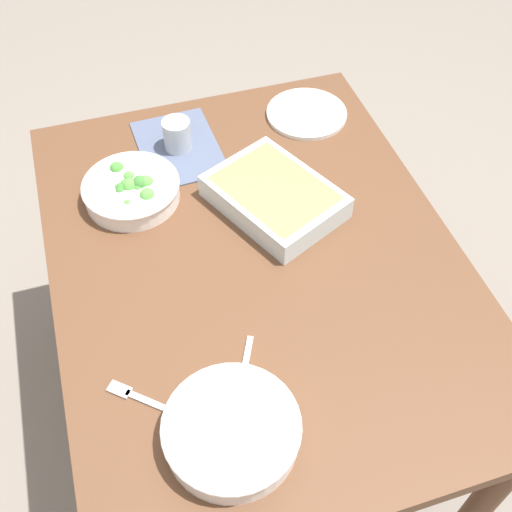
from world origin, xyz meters
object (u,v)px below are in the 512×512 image
object	(u,v)px
stew_bowl	(231,430)
side_plate	(307,114)
drink_cup	(177,136)
spoon_by_stew	(241,387)
spoon_by_broccoli	(151,194)
baking_dish	(274,196)
broccoli_bowl	(132,189)
fork_on_table	(144,400)

from	to	relation	value
stew_bowl	side_plate	distance (m)	0.95
stew_bowl	drink_cup	world-z (taller)	drink_cup
spoon_by_stew	spoon_by_broccoli	xyz separation A→B (m)	(0.56, 0.06, 0.00)
stew_bowl	baking_dish	size ratio (longest dim) A/B	0.68
broccoli_bowl	side_plate	size ratio (longest dim) A/B	1.06
baking_dish	side_plate	xyz separation A→B (m)	(0.30, -0.19, -0.03)
fork_on_table	spoon_by_stew	bearing A→B (deg)	-99.05
stew_bowl	drink_cup	bearing A→B (deg)	-5.97
stew_bowl	drink_cup	distance (m)	0.81
broccoli_bowl	drink_cup	size ratio (longest dim) A/B	2.75
drink_cup	spoon_by_stew	size ratio (longest dim) A/B	0.51
spoon_by_stew	stew_bowl	bearing A→B (deg)	154.02
side_plate	fork_on_table	distance (m)	0.92
spoon_by_broccoli	baking_dish	bearing A→B (deg)	-113.80
stew_bowl	baking_dish	world-z (taller)	same
drink_cup	stew_bowl	bearing A→B (deg)	174.03
baking_dish	drink_cup	world-z (taller)	drink_cup
side_plate	spoon_by_broccoli	xyz separation A→B (m)	(-0.18, 0.47, -0.00)
baking_dish	drink_cup	xyz separation A→B (m)	(0.27, 0.17, 0.00)
broccoli_bowl	spoon_by_stew	distance (m)	0.58
stew_bowl	spoon_by_stew	distance (m)	0.10
spoon_by_stew	fork_on_table	size ratio (longest dim) A/B	1.14
side_plate	fork_on_table	size ratio (longest dim) A/B	1.51
drink_cup	baking_dish	bearing A→B (deg)	-147.84
broccoli_bowl	spoon_by_broccoli	distance (m)	0.05
broccoli_bowl	baking_dish	size ratio (longest dim) A/B	0.64
stew_bowl	broccoli_bowl	world-z (taller)	broccoli_bowl
broccoli_bowl	fork_on_table	size ratio (longest dim) A/B	1.60
drink_cup	spoon_by_broccoli	size ratio (longest dim) A/B	0.48
stew_bowl	broccoli_bowl	bearing A→B (deg)	5.37
baking_dish	fork_on_table	size ratio (longest dim) A/B	2.50
spoon_by_stew	spoon_by_broccoli	bearing A→B (deg)	6.43
baking_dish	fork_on_table	bearing A→B (deg)	136.20
broccoli_bowl	fork_on_table	bearing A→B (deg)	171.87
broccoli_bowl	side_plate	distance (m)	0.54
drink_cup	spoon_by_broccoli	xyz separation A→B (m)	(-0.15, 0.10, -0.03)
drink_cup	broccoli_bowl	bearing A→B (deg)	135.55
drink_cup	side_plate	distance (m)	0.37
stew_bowl	side_plate	bearing A→B (deg)	-28.38
broccoli_bowl	side_plate	xyz separation A→B (m)	(0.18, -0.51, -0.02)
broccoli_bowl	drink_cup	bearing A→B (deg)	-44.45
spoon_by_stew	fork_on_table	bearing A→B (deg)	80.95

